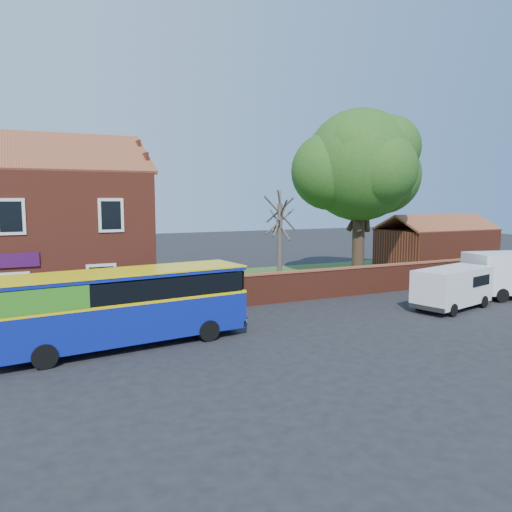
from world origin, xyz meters
TOP-DOWN VIEW (x-y plane):
  - ground at (0.00, 0.00)m, footprint 120.00×120.00m
  - pavement at (-7.00, 5.75)m, footprint 18.00×3.50m
  - kerb at (-7.00, 4.00)m, footprint 18.00×0.15m
  - grass_strip at (13.00, 13.00)m, footprint 26.00×12.00m
  - shop_building at (-7.02, 11.50)m, footprint 12.30×8.13m
  - boundary_wall at (13.00, 7.00)m, footprint 22.00×0.38m
  - outbuilding at (22.00, 13.00)m, footprint 8.20×5.06m
  - bus at (-3.75, 2.64)m, footprint 9.26×3.35m
  - van_near at (12.11, 2.08)m, footprint 4.85×2.87m
  - large_tree at (13.42, 11.39)m, footprint 9.07×7.17m
  - bare_tree at (6.53, 9.39)m, footprint 2.07×2.46m

SIDE VIEW (x-z plane):
  - ground at x=0.00m, z-range 0.00..0.00m
  - grass_strip at x=13.00m, z-range 0.00..0.04m
  - pavement at x=-7.00m, z-range 0.00..0.12m
  - kerb at x=-7.00m, z-range 0.00..0.14m
  - boundary_wall at x=13.00m, z-range 0.01..1.61m
  - van_near at x=12.11m, z-range 0.12..2.11m
  - bus at x=-3.75m, z-range 0.19..2.95m
  - outbuilding at x=22.00m, z-range -0.48..3.69m
  - bare_tree at x=6.53m, z-range 0.07..5.59m
  - shop_building at x=-7.02m, z-range -1.84..8.66m
  - large_tree at x=13.42m, z-range 1.71..12.77m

